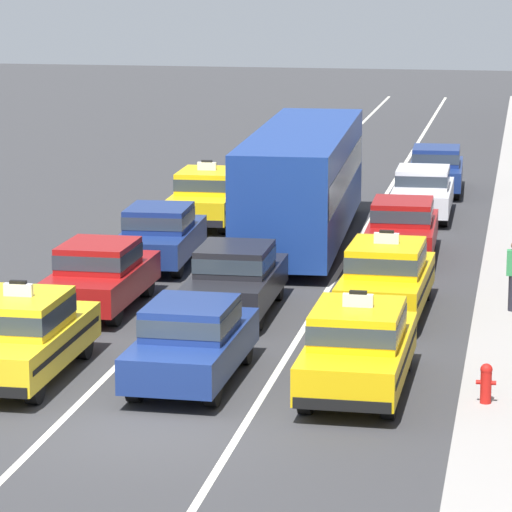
{
  "coord_description": "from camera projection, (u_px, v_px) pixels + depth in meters",
  "views": [
    {
      "loc": [
        6.24,
        -23.2,
        8.04
      ],
      "look_at": [
        0.29,
        8.6,
        1.3
      ],
      "focal_mm": 102.41,
      "sensor_mm": 36.0,
      "label": 1
    }
  ],
  "objects": [
    {
      "name": "ground_plane",
      "position": [
        148.0,
        429.0,
        25.08
      ],
      "size": [
        160.0,
        160.0,
        0.0
      ],
      "primitive_type": "plane",
      "color": "#353538"
    },
    {
      "name": "lane_stripe_left_center",
      "position": [
        264.0,
        220.0,
        44.62
      ],
      "size": [
        0.14,
        80.0,
        0.01
      ],
      "primitive_type": "cube",
      "color": "silver",
      "rests_on": "ground"
    },
    {
      "name": "lane_stripe_center_right",
      "position": [
        368.0,
        224.0,
        44.04
      ],
      "size": [
        0.14,
        80.0,
        0.01
      ],
      "primitive_type": "cube",
      "color": "silver",
      "rests_on": "ground"
    },
    {
      "name": "taxi_left_nearest",
      "position": [
        22.0,
        335.0,
        27.88
      ],
      "size": [
        1.85,
        4.57,
        1.96
      ],
      "color": "black",
      "rests_on": "ground"
    },
    {
      "name": "sedan_left_second",
      "position": [
        100.0,
        274.0,
        33.33
      ],
      "size": [
        1.77,
        4.3,
        1.58
      ],
      "color": "black",
      "rests_on": "ground"
    },
    {
      "name": "sedan_left_third",
      "position": [
        160.0,
        234.0,
        38.05
      ],
      "size": [
        1.97,
        4.38,
        1.58
      ],
      "color": "black",
      "rests_on": "ground"
    },
    {
      "name": "taxi_left_fourth",
      "position": [
        208.0,
        195.0,
        43.88
      ],
      "size": [
        1.94,
        4.61,
        1.96
      ],
      "color": "black",
      "rests_on": "ground"
    },
    {
      "name": "sedan_center_nearest",
      "position": [
        192.0,
        339.0,
        27.66
      ],
      "size": [
        1.81,
        4.32,
        1.58
      ],
      "color": "black",
      "rests_on": "ground"
    },
    {
      "name": "sedan_center_second",
      "position": [
        235.0,
        277.0,
        32.98
      ],
      "size": [
        1.82,
        4.32,
        1.58
      ],
      "color": "black",
      "rests_on": "ground"
    },
    {
      "name": "bus_center_third",
      "position": [
        302.0,
        179.0,
        40.82
      ],
      "size": [
        2.95,
        11.29,
        3.22
      ],
      "color": "black",
      "rests_on": "ground"
    },
    {
      "name": "taxi_right_nearest",
      "position": [
        358.0,
        346.0,
        27.05
      ],
      "size": [
        1.85,
        4.57,
        1.96
      ],
      "color": "black",
      "rests_on": "ground"
    },
    {
      "name": "taxi_right_second",
      "position": [
        386.0,
        277.0,
        32.87
      ],
      "size": [
        1.91,
        4.6,
        1.96
      ],
      "color": "black",
      "rests_on": "ground"
    },
    {
      "name": "sedan_right_third",
      "position": [
        402.0,
        227.0,
        39.01
      ],
      "size": [
        1.87,
        4.35,
        1.58
      ],
      "color": "black",
      "rests_on": "ground"
    },
    {
      "name": "sedan_right_fourth",
      "position": [
        423.0,
        191.0,
        44.89
      ],
      "size": [
        1.83,
        4.33,
        1.58
      ],
      "color": "black",
      "rests_on": "ground"
    },
    {
      "name": "sedan_right_fifth",
      "position": [
        436.0,
        168.0,
        49.64
      ],
      "size": [
        1.9,
        4.36,
        1.58
      ],
      "color": "black",
      "rests_on": "ground"
    },
    {
      "name": "fire_hydrant",
      "position": [
        486.0,
        382.0,
        25.97
      ],
      "size": [
        0.36,
        0.22,
        0.73
      ],
      "color": "red",
      "rests_on": "sidewalk_curb"
    }
  ]
}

